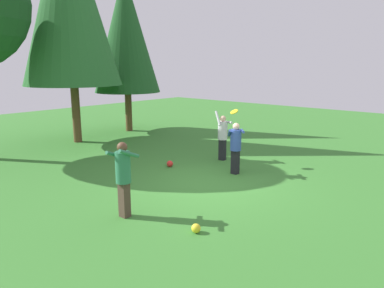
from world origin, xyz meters
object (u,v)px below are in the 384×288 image
object	(u,v)px
ball_red	(170,164)
person_bystander	(123,173)
person_thrower	(223,134)
ball_yellow	(196,228)
frisbee	(234,112)
person_catcher	(236,144)
tree_right	(126,33)

from	to	relation	value
ball_red	person_bystander	bearing A→B (deg)	-149.73
person_thrower	person_bystander	size ratio (longest dim) A/B	1.03
person_bystander	ball_yellow	bearing A→B (deg)	-82.78
frisbee	ball_red	xyz separation A→B (m)	(-1.57, 1.48, -1.74)
frisbee	ball_yellow	size ratio (longest dim) A/B	1.69
person_catcher	ball_red	xyz separation A→B (m)	(-0.79, 2.10, -0.85)
person_thrower	ball_red	bearing A→B (deg)	-86.96
person_catcher	ball_red	world-z (taller)	person_catcher
person_bystander	frisbee	world-z (taller)	frisbee
ball_yellow	tree_right	bearing A→B (deg)	56.97
person_bystander	ball_red	bearing A→B (deg)	23.46
ball_red	ball_yellow	size ratio (longest dim) A/B	1.10
person_catcher	ball_yellow	bearing A→B (deg)	165.20
person_catcher	tree_right	world-z (taller)	tree_right
person_thrower	ball_yellow	bearing A→B (deg)	-33.25
frisbee	ball_yellow	world-z (taller)	frisbee
person_bystander	tree_right	bearing A→B (deg)	43.29
ball_yellow	tree_right	world-z (taller)	tree_right
person_catcher	person_bystander	world-z (taller)	person_bystander
ball_yellow	tree_right	size ratio (longest dim) A/B	0.02
person_bystander	ball_yellow	size ratio (longest dim) A/B	8.89
frisbee	ball_red	size ratio (longest dim) A/B	1.53
person_catcher	person_thrower	bearing A→B (deg)	11.28
person_thrower	tree_right	distance (m)	8.32
person_catcher	frisbee	xyz separation A→B (m)	(0.77, 0.62, 0.88)
person_thrower	ball_red	xyz separation A→B (m)	(-1.90, 0.79, -0.85)
person_thrower	ball_red	size ratio (longest dim) A/B	8.28
ball_red	person_catcher	bearing A→B (deg)	-69.34
frisbee	ball_yellow	xyz separation A→B (m)	(-4.73, -2.37, -1.75)
ball_yellow	frisbee	bearing A→B (deg)	26.61
frisbee	ball_red	world-z (taller)	frisbee
person_bystander	ball_red	size ratio (longest dim) A/B	8.06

